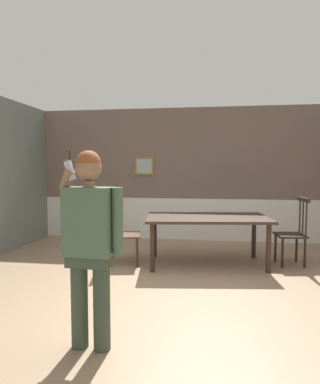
# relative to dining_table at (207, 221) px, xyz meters

# --- Properties ---
(ground_plane) EXTENTS (7.19, 7.19, 0.00)m
(ground_plane) POSITION_rel_dining_table_xyz_m (-0.30, -1.38, -0.67)
(ground_plane) COLOR #9E7F60
(room_back_partition) EXTENTS (6.53, 0.17, 2.72)m
(room_back_partition) POSITION_rel_dining_table_xyz_m (-0.30, 1.82, 0.64)
(room_back_partition) COLOR #756056
(room_back_partition) RESTS_ON ground_plane
(dining_table) EXTENTS (1.97, 1.26, 0.75)m
(dining_table) POSITION_rel_dining_table_xyz_m (0.00, 0.00, 0.00)
(dining_table) COLOR #38281E
(dining_table) RESTS_ON ground_plane
(chair_near_window) EXTENTS (0.56, 0.56, 1.02)m
(chair_near_window) POSITION_rel_dining_table_xyz_m (-1.31, -0.16, -0.19)
(chair_near_window) COLOR #513823
(chair_near_window) RESTS_ON ground_plane
(chair_by_doorway) EXTENTS (0.46, 0.46, 1.04)m
(chair_by_doorway) POSITION_rel_dining_table_xyz_m (1.31, 0.16, -0.18)
(chair_by_doorway) COLOR #2D2319
(chair_by_doorway) RESTS_ON ground_plane
(person_figure) EXTENTS (0.56, 0.24, 1.64)m
(person_figure) POSITION_rel_dining_table_xyz_m (-0.92, -2.63, 0.27)
(person_figure) COLOR #3A493A
(person_figure) RESTS_ON ground_plane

